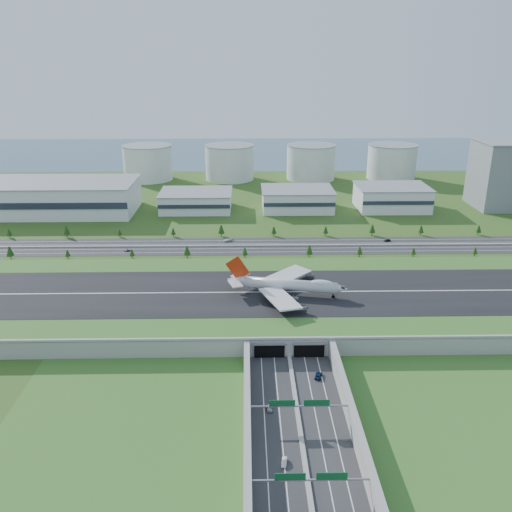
{
  "coord_description": "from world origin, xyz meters",
  "views": [
    {
      "loc": [
        -18.14,
        -253.23,
        121.57
      ],
      "look_at": [
        -12.63,
        35.0,
        15.03
      ],
      "focal_mm": 38.0,
      "sensor_mm": 36.0,
      "label": 1
    }
  ],
  "objects_px": {
    "car_0": "(269,408)",
    "car_4": "(127,250)",
    "boeing_747": "(287,285)",
    "office_tower": "(504,175)",
    "car_7": "(228,240)",
    "car_2": "(319,375)",
    "car_5": "(387,240)",
    "fuel_tank_a": "(148,163)",
    "car_1": "(284,462)"
  },
  "relations": [
    {
      "from": "fuel_tank_a",
      "to": "car_1",
      "type": "height_order",
      "value": "fuel_tank_a"
    },
    {
      "from": "boeing_747",
      "to": "car_0",
      "type": "relative_size",
      "value": 12.64
    },
    {
      "from": "boeing_747",
      "to": "car_4",
      "type": "relative_size",
      "value": 15.24
    },
    {
      "from": "car_0",
      "to": "car_2",
      "type": "bearing_deg",
      "value": 32.01
    },
    {
      "from": "boeing_747",
      "to": "car_0",
      "type": "bearing_deg",
      "value": -86.92
    },
    {
      "from": "office_tower",
      "to": "car_5",
      "type": "relative_size",
      "value": 11.84
    },
    {
      "from": "car_2",
      "to": "car_4",
      "type": "height_order",
      "value": "car_2"
    },
    {
      "from": "fuel_tank_a",
      "to": "car_1",
      "type": "distance_m",
      "value": 440.45
    },
    {
      "from": "car_7",
      "to": "fuel_tank_a",
      "type": "bearing_deg",
      "value": -178.59
    },
    {
      "from": "car_0",
      "to": "car_7",
      "type": "bearing_deg",
      "value": 83.33
    },
    {
      "from": "car_2",
      "to": "car_4",
      "type": "xyz_separation_m",
      "value": [
        -107.78,
        152.45,
        -0.09
      ]
    },
    {
      "from": "car_4",
      "to": "fuel_tank_a",
      "type": "bearing_deg",
      "value": -18.57
    },
    {
      "from": "car_0",
      "to": "car_5",
      "type": "height_order",
      "value": "car_0"
    },
    {
      "from": "car_2",
      "to": "car_7",
      "type": "height_order",
      "value": "car_7"
    },
    {
      "from": "fuel_tank_a",
      "to": "car_1",
      "type": "bearing_deg",
      "value": -75.06
    },
    {
      "from": "office_tower",
      "to": "car_1",
      "type": "height_order",
      "value": "office_tower"
    },
    {
      "from": "boeing_747",
      "to": "car_1",
      "type": "height_order",
      "value": "boeing_747"
    },
    {
      "from": "car_4",
      "to": "car_5",
      "type": "distance_m",
      "value": 178.39
    },
    {
      "from": "car_2",
      "to": "car_4",
      "type": "bearing_deg",
      "value": -37.67
    },
    {
      "from": "office_tower",
      "to": "fuel_tank_a",
      "type": "height_order",
      "value": "office_tower"
    },
    {
      "from": "office_tower",
      "to": "fuel_tank_a",
      "type": "relative_size",
      "value": 1.1
    },
    {
      "from": "boeing_747",
      "to": "car_2",
      "type": "distance_m",
      "value": 65.21
    },
    {
      "from": "car_1",
      "to": "car_5",
      "type": "bearing_deg",
      "value": 77.6
    },
    {
      "from": "boeing_747",
      "to": "car_4",
      "type": "distance_m",
      "value": 133.97
    },
    {
      "from": "car_1",
      "to": "car_4",
      "type": "xyz_separation_m",
      "value": [
        -90.57,
        201.61,
        -0.06
      ]
    },
    {
      "from": "car_1",
      "to": "car_7",
      "type": "bearing_deg",
      "value": 105.67
    },
    {
      "from": "office_tower",
      "to": "car_4",
      "type": "relative_size",
      "value": 13.58
    },
    {
      "from": "boeing_747",
      "to": "car_0",
      "type": "height_order",
      "value": "boeing_747"
    },
    {
      "from": "boeing_747",
      "to": "car_5",
      "type": "relative_size",
      "value": 13.28
    },
    {
      "from": "car_4",
      "to": "car_0",
      "type": "bearing_deg",
      "value": -177.83
    },
    {
      "from": "office_tower",
      "to": "car_0",
      "type": "relative_size",
      "value": 11.27
    },
    {
      "from": "fuel_tank_a",
      "to": "car_7",
      "type": "height_order",
      "value": "fuel_tank_a"
    },
    {
      "from": "car_2",
      "to": "car_5",
      "type": "height_order",
      "value": "car_2"
    },
    {
      "from": "car_0",
      "to": "car_7",
      "type": "xyz_separation_m",
      "value": [
        -20.86,
        192.42,
        0.03
      ]
    },
    {
      "from": "car_5",
      "to": "boeing_747",
      "type": "bearing_deg",
      "value": -53.21
    },
    {
      "from": "fuel_tank_a",
      "to": "car_7",
      "type": "relative_size",
      "value": 8.44
    },
    {
      "from": "fuel_tank_a",
      "to": "car_0",
      "type": "xyz_separation_m",
      "value": [
        109.66,
        -397.02,
        -16.55
      ]
    },
    {
      "from": "office_tower",
      "to": "car_4",
      "type": "bearing_deg",
      "value": -159.91
    },
    {
      "from": "car_0",
      "to": "car_4",
      "type": "height_order",
      "value": "car_0"
    },
    {
      "from": "office_tower",
      "to": "car_4",
      "type": "height_order",
      "value": "office_tower"
    },
    {
      "from": "office_tower",
      "to": "car_7",
      "type": "bearing_deg",
      "value": -158.82
    },
    {
      "from": "car_2",
      "to": "office_tower",
      "type": "bearing_deg",
      "value": -108.87
    },
    {
      "from": "fuel_tank_a",
      "to": "car_0",
      "type": "relative_size",
      "value": 10.25
    },
    {
      "from": "car_0",
      "to": "car_7",
      "type": "distance_m",
      "value": 193.55
    },
    {
      "from": "car_5",
      "to": "car_7",
      "type": "height_order",
      "value": "car_7"
    },
    {
      "from": "car_1",
      "to": "car_4",
      "type": "height_order",
      "value": "car_1"
    },
    {
      "from": "car_5",
      "to": "car_7",
      "type": "relative_size",
      "value": 0.78
    },
    {
      "from": "car_4",
      "to": "boeing_747",
      "type": "bearing_deg",
      "value": -156.29
    },
    {
      "from": "office_tower",
      "to": "car_2",
      "type": "height_order",
      "value": "office_tower"
    },
    {
      "from": "car_1",
      "to": "boeing_747",
      "type": "bearing_deg",
      "value": 94.86
    }
  ]
}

